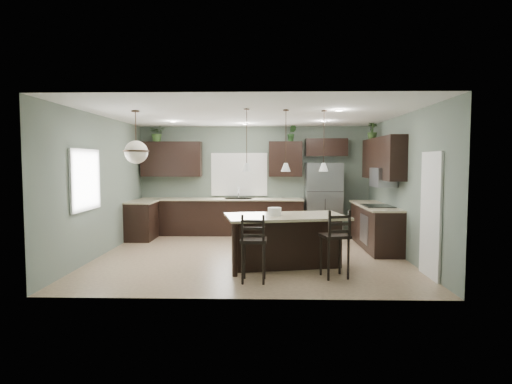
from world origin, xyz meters
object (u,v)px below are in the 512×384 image
(bar_stool_left, at_px, (254,248))
(bar_stool_right, at_px, (335,244))
(refrigerator, at_px, (323,199))
(serving_dish, at_px, (275,212))
(kitchen_island, at_px, (285,241))
(plant_back_left, at_px, (157,133))

(bar_stool_left, distance_m, bar_stool_right, 1.33)
(refrigerator, height_order, serving_dish, refrigerator)
(refrigerator, relative_size, serving_dish, 7.71)
(kitchen_island, relative_size, plant_back_left, 4.67)
(serving_dish, distance_m, plant_back_left, 4.85)
(kitchen_island, relative_size, bar_stool_left, 1.94)
(kitchen_island, distance_m, bar_stool_right, 1.06)
(refrigerator, xyz_separation_m, plant_back_left, (-4.26, 0.16, 1.70))
(kitchen_island, relative_size, serving_dish, 8.74)
(serving_dish, bearing_deg, refrigerator, 68.64)
(refrigerator, relative_size, bar_stool_right, 1.66)
(plant_back_left, bearing_deg, bar_stool_left, -59.48)
(refrigerator, bearing_deg, kitchen_island, -108.57)
(serving_dish, distance_m, bar_stool_left, 1.14)
(refrigerator, distance_m, plant_back_left, 4.59)
(bar_stool_right, relative_size, plant_back_left, 2.49)
(plant_back_left, bearing_deg, refrigerator, -2.17)
(refrigerator, height_order, kitchen_island, refrigerator)
(refrigerator, xyz_separation_m, serving_dish, (-1.30, -3.31, 0.07))
(refrigerator, relative_size, bar_stool_left, 1.71)
(refrigerator, height_order, bar_stool_right, refrigerator)
(serving_dish, xyz_separation_m, bar_stool_left, (-0.34, -0.98, -0.45))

